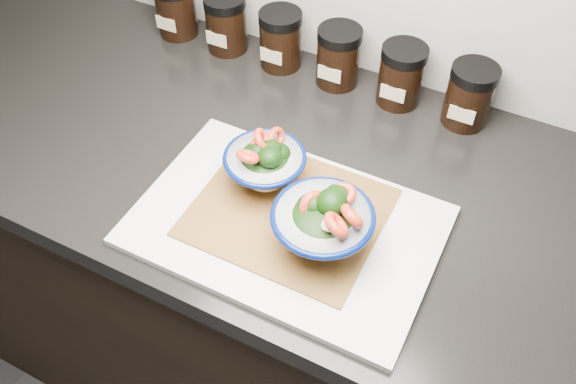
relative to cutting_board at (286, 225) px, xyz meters
The scene contains 12 objects.
cabinet 0.50m from the cutting_board, 127.17° to the left, with size 3.43×0.58×0.86m, color black.
countertop 0.15m from the cutting_board, 127.17° to the left, with size 3.50×0.60×0.04m, color black.
cutting_board is the anchor object (origin of this frame).
bamboo_mat 0.02m from the cutting_board, 108.59° to the left, with size 0.28×0.24×0.00m, color #96632D.
bowl_left 0.10m from the cutting_board, 138.72° to the left, with size 0.13×0.13×0.10m.
bowl_right 0.09m from the cutting_board, 10.76° to the right, with size 0.15×0.15×0.11m.
spice_jar_a 0.57m from the cutting_board, 140.29° to the left, with size 0.08×0.08×0.11m.
spice_jar_b 0.48m from the cutting_board, 131.24° to the left, with size 0.08×0.08×0.11m.
spice_jar_c 0.41m from the cutting_board, 118.56° to the left, with size 0.08×0.08×0.11m.
spice_jar_d 0.37m from the cutting_board, 101.99° to the left, with size 0.08×0.08×0.11m.
spice_jar_e 0.37m from the cutting_board, 82.86° to the left, with size 0.08×0.08×0.11m.
spice_jar_f 0.40m from the cutting_board, 64.92° to the left, with size 0.08×0.08×0.11m.
Camera 1 is at (0.36, 0.82, 1.63)m, focal length 38.00 mm.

